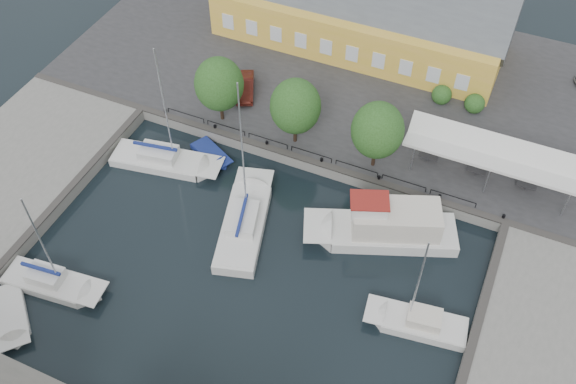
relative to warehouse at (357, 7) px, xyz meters
The scene contains 15 objects.
ground 28.82m from the warehouse, 84.77° to the right, with size 140.00×140.00×0.00m, color black.
north_quay 7.13m from the warehouse, 64.14° to the right, with size 56.00×26.00×1.00m, color #2D2D30.
west_quay 36.24m from the warehouse, 122.58° to the right, with size 12.00×24.00×1.00m, color slate.
quay_edge_fittings 23.99m from the warehouse, 83.67° to the right, with size 56.00×24.72×0.40m.
warehouse is the anchor object (origin of this frame).
tent_canopy 21.63m from the warehouse, 39.86° to the right, with size 14.00×4.00×2.83m.
quay_trees 16.37m from the warehouse, 87.91° to the right, with size 18.20×4.20×6.30m.
car_red 14.04m from the warehouse, 116.39° to the right, with size 1.51×4.34×1.43m, color #501812.
center_sailboat 26.11m from the warehouse, 89.04° to the right, with size 5.67×10.58×13.90m.
trawler 24.99m from the warehouse, 64.28° to the right, with size 12.03×7.44×5.00m.
east_boat_b 32.85m from the warehouse, 62.17° to the right, with size 7.27×3.23×9.81m.
west_boat_a 24.47m from the warehouse, 111.41° to the right, with size 9.86×4.31×12.55m.
west_boat_d 37.80m from the warehouse, 105.00° to the right, with size 7.93×3.13×10.46m.
launch_sw 41.26m from the warehouse, 105.23° to the right, with size 5.42×5.17×0.98m.
launch_nw 21.23m from the warehouse, 105.76° to the right, with size 4.46×3.35×0.88m.
Camera 1 is at (13.53, -24.54, 39.06)m, focal length 40.00 mm.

